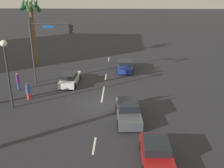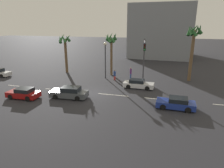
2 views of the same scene
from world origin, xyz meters
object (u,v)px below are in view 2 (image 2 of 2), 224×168
(car_1, at_px, (176,103))
(car_3, at_px, (24,93))
(traffic_signal, at_px, (144,55))
(pedestrian_0, at_px, (115,75))
(building_1, at_px, (162,31))
(streetlamp, at_px, (105,53))
(palm_tree_1, at_px, (193,40))
(palm_tree_0, at_px, (111,43))
(palm_tree_2, at_px, (65,45))
(car_2, at_px, (138,84))
(car_4, at_px, (69,93))
(pedestrian_1, at_px, (131,73))

(car_1, xyz_separation_m, car_3, (-18.40, -1.60, 0.01))
(traffic_signal, bearing_deg, pedestrian_0, 171.80)
(traffic_signal, relative_size, building_1, 0.42)
(streetlamp, distance_m, building_1, 28.89)
(palm_tree_1, bearing_deg, car_3, -146.26)
(palm_tree_0, bearing_deg, streetlamp, -97.79)
(car_1, distance_m, palm_tree_2, 23.73)
(car_2, bearing_deg, palm_tree_2, 157.15)
(traffic_signal, bearing_deg, car_1, -61.88)
(palm_tree_2, bearing_deg, streetlamp, -14.41)
(car_1, distance_m, palm_tree_0, 17.50)
(streetlamp, xyz_separation_m, palm_tree_0, (0.34, 2.49, 1.44))
(building_1, bearing_deg, palm_tree_2, -120.15)
(building_1, bearing_deg, streetlamp, -103.36)
(car_4, height_order, traffic_signal, traffic_signal)
(traffic_signal, relative_size, streetlamp, 1.11)
(palm_tree_2, xyz_separation_m, building_1, (16.57, 25.43, 1.83))
(streetlamp, height_order, pedestrian_1, streetlamp)
(palm_tree_1, bearing_deg, car_2, -140.82)
(car_4, bearing_deg, palm_tree_0, 81.19)
(traffic_signal, xyz_separation_m, building_1, (1.51, 29.11, 2.42))
(pedestrian_0, distance_m, palm_tree_0, 6.03)
(traffic_signal, relative_size, palm_tree_1, 0.75)
(pedestrian_0, height_order, pedestrian_1, pedestrian_1)
(traffic_signal, distance_m, palm_tree_0, 7.48)
(pedestrian_0, bearing_deg, palm_tree_1, 13.81)
(car_3, relative_size, traffic_signal, 0.59)
(car_4, distance_m, traffic_signal, 12.60)
(streetlamp, height_order, pedestrian_0, streetlamp)
(car_1, bearing_deg, car_3, -175.02)
(pedestrian_1, distance_m, palm_tree_2, 13.38)
(palm_tree_2, bearing_deg, building_1, 56.91)
(streetlamp, height_order, palm_tree_1, palm_tree_1)
(palm_tree_2, height_order, building_1, building_1)
(traffic_signal, height_order, streetlamp, traffic_signal)
(car_1, xyz_separation_m, pedestrian_1, (-7.05, 11.26, 0.41))
(car_2, distance_m, palm_tree_2, 16.56)
(palm_tree_1, relative_size, building_1, 0.56)
(car_3, height_order, traffic_signal, traffic_signal)
(streetlamp, height_order, palm_tree_2, palm_tree_2)
(palm_tree_1, bearing_deg, palm_tree_2, 179.79)
(car_1, height_order, palm_tree_1, palm_tree_1)
(traffic_signal, distance_m, palm_tree_1, 8.22)
(car_2, bearing_deg, car_1, -50.93)
(car_4, distance_m, palm_tree_1, 20.53)
(car_2, distance_m, streetlamp, 8.23)
(palm_tree_2, bearing_deg, traffic_signal, -13.72)
(car_1, relative_size, streetlamp, 0.69)
(streetlamp, bearing_deg, palm_tree_1, 8.74)
(car_3, relative_size, car_4, 0.84)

